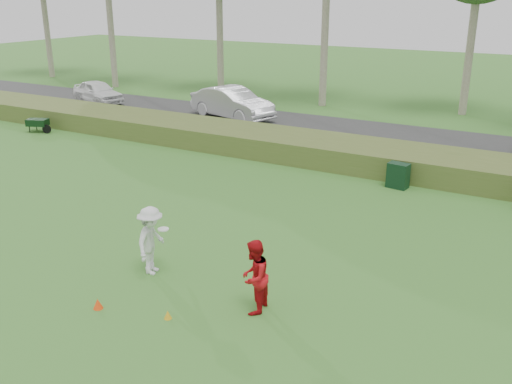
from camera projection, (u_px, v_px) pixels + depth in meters
The scene contains 11 objects.
ground at pixel (172, 294), 13.32m from camera, with size 120.00×120.00×0.00m, color #2E6B23.
reed_strip at pixel (353, 154), 23.03m from camera, with size 80.00×3.00×0.90m, color #465B24.
park_road at pixel (389, 138), 27.28m from camera, with size 80.00×6.00×0.06m, color #2D2D2D.
player_white at pixel (151, 241), 14.07m from camera, with size 0.98×1.25×1.75m.
player_red at pixel (254, 277), 12.35m from camera, with size 0.82×0.64×1.69m, color red.
cone_orange at pixel (98, 304), 12.69m from camera, with size 0.22×0.22×0.24m, color #FF420D.
cone_yellow at pixel (168, 315), 12.31m from camera, with size 0.17×0.17×0.19m, color gold.
utility_cabinet at pixel (398, 176), 20.34m from camera, with size 0.73×0.46×0.91m, color black.
wheelbarrow at pixel (38, 123), 28.31m from camera, with size 1.40×0.93×0.66m.
car_left at pixel (98, 92), 35.26m from camera, with size 1.62×4.04×1.38m, color white.
car_mid at pixel (232, 103), 31.02m from camera, with size 1.77×5.09×1.68m, color white.
Camera 1 is at (7.45, -9.29, 6.72)m, focal length 40.00 mm.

